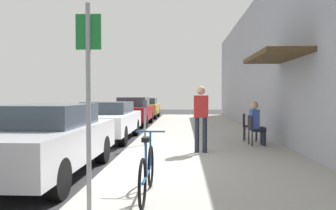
% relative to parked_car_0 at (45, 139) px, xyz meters
% --- Properties ---
extents(ground_plane, '(60.00, 60.00, 0.00)m').
position_rel_parked_car_0_xyz_m(ground_plane, '(1.10, 1.08, -0.74)').
color(ground_plane, '#2D2D30').
extents(sidewalk_slab, '(4.50, 32.00, 0.12)m').
position_rel_parked_car_0_xyz_m(sidewalk_slab, '(3.35, 3.08, -0.68)').
color(sidewalk_slab, '#9E9B93').
rests_on(sidewalk_slab, ground_plane).
extents(building_facade, '(1.40, 32.00, 5.55)m').
position_rel_parked_car_0_xyz_m(building_facade, '(5.75, 3.07, 2.04)').
color(building_facade, '#999EA8').
rests_on(building_facade, ground_plane).
extents(parked_car_0, '(1.80, 4.40, 1.40)m').
position_rel_parked_car_0_xyz_m(parked_car_0, '(0.00, 0.00, 0.00)').
color(parked_car_0, '#B7B7BC').
rests_on(parked_car_0, ground_plane).
extents(parked_car_1, '(1.80, 4.40, 1.35)m').
position_rel_parked_car_0_xyz_m(parked_car_1, '(0.00, 5.29, -0.02)').
color(parked_car_1, silver).
rests_on(parked_car_1, ground_plane).
extents(parked_car_2, '(1.80, 4.40, 1.49)m').
position_rel_parked_car_0_xyz_m(parked_car_2, '(0.00, 11.29, 0.03)').
color(parked_car_2, maroon).
rests_on(parked_car_2, ground_plane).
extents(parked_car_3, '(1.80, 4.40, 1.41)m').
position_rel_parked_car_0_xyz_m(parked_car_3, '(0.00, 16.94, 0.00)').
color(parked_car_3, '#A58433').
rests_on(parked_car_3, ground_plane).
extents(parking_meter, '(0.12, 0.10, 1.32)m').
position_rel_parked_car_0_xyz_m(parking_meter, '(1.55, 3.38, 0.15)').
color(parking_meter, slate).
rests_on(parking_meter, sidewalk_slab).
extents(street_sign, '(0.32, 0.06, 2.60)m').
position_rel_parked_car_0_xyz_m(street_sign, '(1.50, -2.18, 0.90)').
color(street_sign, gray).
rests_on(street_sign, sidewalk_slab).
extents(bicycle_0, '(0.46, 1.71, 0.90)m').
position_rel_parked_car_0_xyz_m(bicycle_0, '(2.16, -1.57, -0.26)').
color(bicycle_0, black).
rests_on(bicycle_0, sidewalk_slab).
extents(cafe_chair_0, '(0.46, 0.46, 0.87)m').
position_rel_parked_car_0_xyz_m(cafe_chair_0, '(4.76, 3.47, -0.11)').
color(cafe_chair_0, black).
rests_on(cafe_chair_0, sidewalk_slab).
extents(seated_patron_0, '(0.44, 0.37, 1.29)m').
position_rel_parked_car_0_xyz_m(seated_patron_0, '(4.82, 3.48, 0.08)').
color(seated_patron_0, '#232838').
rests_on(seated_patron_0, sidewalk_slab).
extents(cafe_chair_1, '(0.55, 0.55, 0.87)m').
position_rel_parked_car_0_xyz_m(cafe_chair_1, '(4.76, 4.45, -0.11)').
color(cafe_chair_1, black).
rests_on(cafe_chair_1, sidewalk_slab).
extents(pedestrian_standing, '(0.36, 0.22, 1.70)m').
position_rel_parked_car_0_xyz_m(pedestrian_standing, '(3.13, 2.16, 0.38)').
color(pedestrian_standing, '#232838').
rests_on(pedestrian_standing, sidewalk_slab).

